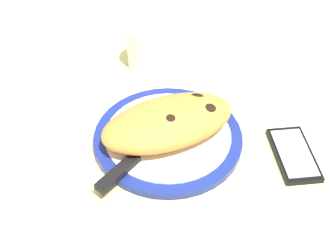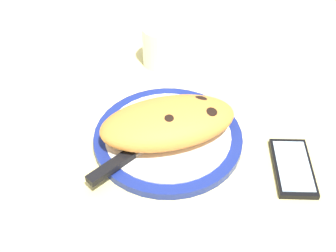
% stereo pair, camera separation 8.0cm
% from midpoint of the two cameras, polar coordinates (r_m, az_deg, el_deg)
% --- Properties ---
extents(ground_plane, '(1.50, 1.50, 0.03)m').
position_cam_midpoint_polar(ground_plane, '(0.84, -2.73, -2.73)').
color(ground_plane, '#E5D684').
extents(plate, '(0.27, 0.27, 0.02)m').
position_cam_midpoint_polar(plate, '(0.82, -2.79, -1.60)').
color(plate, navy).
rests_on(plate, ground_plane).
extents(calzone, '(0.26, 0.17, 0.06)m').
position_cam_midpoint_polar(calzone, '(0.79, -2.84, 0.19)').
color(calzone, orange).
rests_on(calzone, plate).
extents(fork, '(0.17, 0.04, 0.00)m').
position_cam_midpoint_polar(fork, '(0.86, -4.19, 1.86)').
color(fork, silver).
rests_on(fork, plate).
extents(knife, '(0.20, 0.17, 0.01)m').
position_cam_midpoint_polar(knife, '(0.77, -7.51, -4.47)').
color(knife, silver).
rests_on(knife, plate).
extents(smartphone, '(0.08, 0.14, 0.01)m').
position_cam_midpoint_polar(smartphone, '(0.82, 12.98, -3.67)').
color(smartphone, black).
rests_on(smartphone, ground_plane).
extents(water_glass, '(0.08, 0.08, 0.09)m').
position_cam_midpoint_polar(water_glass, '(0.99, -5.52, 9.57)').
color(water_glass, silver).
rests_on(water_glass, ground_plane).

